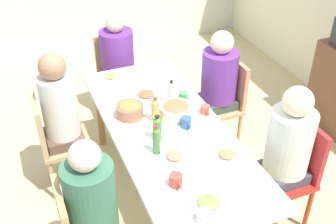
{
  "coord_description": "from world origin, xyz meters",
  "views": [
    {
      "loc": [
        2.35,
        -0.96,
        2.66
      ],
      "look_at": [
        0.0,
        0.0,
        0.91
      ],
      "focal_mm": 44.48,
      "sensor_mm": 36.0,
      "label": 1
    }
  ],
  "objects": [
    {
      "name": "plate_3",
      "position": [
        0.34,
        -0.09,
        0.77
      ],
      "size": [
        0.22,
        0.22,
        0.04
      ],
      "color": "silver",
      "rests_on": "dining_table"
    },
    {
      "name": "plate_4",
      "position": [
        0.82,
        -0.07,
        0.77
      ],
      "size": [
        0.25,
        0.25,
        0.04
      ],
      "color": "#EFE4C7",
      "rests_on": "dining_table"
    },
    {
      "name": "chair_4",
      "position": [
        -1.44,
        0.0,
        0.51
      ],
      "size": [
        0.4,
        0.4,
        0.9
      ],
      "color": "tan",
      "rests_on": "ground_plane"
    },
    {
      "name": "person_1",
      "position": [
        0.53,
        0.71,
        0.75
      ],
      "size": [
        0.32,
        0.32,
        1.25
      ],
      "color": "#3E474A",
      "rests_on": "ground_plane"
    },
    {
      "name": "person_2",
      "position": [
        0.53,
        -0.71,
        0.74
      ],
      "size": [
        0.31,
        0.31,
        1.23
      ],
      "color": "#424147",
      "rests_on": "ground_plane"
    },
    {
      "name": "bottle_1",
      "position": [
        0.09,
        -0.12,
        0.86
      ],
      "size": [
        0.07,
        0.07,
        0.21
      ],
      "color": "#437C3B",
      "rests_on": "dining_table"
    },
    {
      "name": "ground_plane",
      "position": [
        0.0,
        0.0,
        0.0
      ],
      "size": [
        7.23,
        7.23,
        0.0
      ],
      "primitive_type": "plane",
      "color": "#C4B785"
    },
    {
      "name": "cup_4",
      "position": [
        -0.28,
        0.26,
        0.81
      ],
      "size": [
        0.12,
        0.08,
        0.09
      ],
      "color": "#4E955E",
      "rests_on": "dining_table"
    },
    {
      "name": "chair_0",
      "position": [
        -0.53,
        -0.8,
        0.51
      ],
      "size": [
        0.4,
        0.4,
        0.9
      ],
      "color": "tan",
      "rests_on": "ground_plane"
    },
    {
      "name": "chair_3",
      "position": [
        -0.53,
        0.8,
        0.51
      ],
      "size": [
        0.4,
        0.4,
        0.9
      ],
      "color": "tan",
      "rests_on": "ground_plane"
    },
    {
      "name": "cup_3",
      "position": [
        0.92,
        -0.15,
        0.8
      ],
      "size": [
        0.12,
        0.09,
        0.07
      ],
      "color": "white",
      "rests_on": "dining_table"
    },
    {
      "name": "dining_table",
      "position": [
        0.0,
        0.0,
        0.68
      ],
      "size": [
        2.11,
        0.84,
        0.76
      ],
      "color": "white",
      "rests_on": "ground_plane"
    },
    {
      "name": "plate_2",
      "position": [
        -0.49,
        0.0,
        0.77
      ],
      "size": [
        0.25,
        0.25,
        0.04
      ],
      "color": "white",
      "rests_on": "dining_table"
    },
    {
      "name": "plate_0",
      "position": [
        0.47,
        0.25,
        0.77
      ],
      "size": [
        0.22,
        0.22,
        0.04
      ],
      "color": "white",
      "rests_on": "dining_table"
    },
    {
      "name": "bottle_2",
      "position": [
        -0.13,
        -0.05,
        0.86
      ],
      "size": [
        0.07,
        0.07,
        0.21
      ],
      "color": "tan",
      "rests_on": "dining_table"
    },
    {
      "name": "bottle_0",
      "position": [
        0.24,
        -0.18,
        0.87
      ],
      "size": [
        0.05,
        0.05,
        0.23
      ],
      "color": "#427B3A",
      "rests_on": "dining_table"
    },
    {
      "name": "plate_1",
      "position": [
        -0.9,
        -0.2,
        0.77
      ],
      "size": [
        0.21,
        0.21,
        0.04
      ],
      "color": "white",
      "rests_on": "dining_table"
    },
    {
      "name": "person_3",
      "position": [
        -0.53,
        0.71,
        0.74
      ],
      "size": [
        0.33,
        0.33,
        1.22
      ],
      "color": "#40354A",
      "rests_on": "ground_plane"
    },
    {
      "name": "bowl_0",
      "position": [
        -0.14,
        0.12,
        0.81
      ],
      "size": [
        0.26,
        0.26,
        0.11
      ],
      "color": "beige",
      "rests_on": "dining_table"
    },
    {
      "name": "bowl_1",
      "position": [
        -0.27,
        -0.22,
        0.82
      ],
      "size": [
        0.22,
        0.22,
        0.12
      ],
      "color": "#9B6046",
      "rests_on": "dining_table"
    },
    {
      "name": "person_0",
      "position": [
        -0.53,
        -0.71,
        0.76
      ],
      "size": [
        0.3,
        0.3,
        1.28
      ],
      "color": "brown",
      "rests_on": "ground_plane"
    },
    {
      "name": "chair_1",
      "position": [
        0.53,
        0.8,
        0.51
      ],
      "size": [
        0.4,
        0.4,
        0.9
      ],
      "color": "red",
      "rests_on": "ground_plane"
    },
    {
      "name": "person_4",
      "position": [
        -1.35,
        0.0,
        0.71
      ],
      "size": [
        0.33,
        0.33,
        1.17
      ],
      "color": "#3D4447",
      "rests_on": "ground_plane"
    },
    {
      "name": "bottle_3",
      "position": [
        -0.3,
        0.15,
        0.86
      ],
      "size": [
        0.06,
        0.06,
        0.22
      ],
      "color": "beige",
      "rests_on": "dining_table"
    },
    {
      "name": "cup_2",
      "position": [
        0.04,
        0.13,
        0.8
      ],
      "size": [
        0.11,
        0.08,
        0.09
      ],
      "color": "#375BA0",
      "rests_on": "dining_table"
    },
    {
      "name": "cup_0",
      "position": [
        0.58,
        -0.18,
        0.8
      ],
      "size": [
        0.12,
        0.09,
        0.09
      ],
      "color": "#D0453A",
      "rests_on": "dining_table"
    },
    {
      "name": "cup_1",
      "position": [
        -0.07,
        0.35,
        0.8
      ],
      "size": [
        0.11,
        0.07,
        0.07
      ],
      "color": "#CB5244",
      "rests_on": "dining_table"
    }
  ]
}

